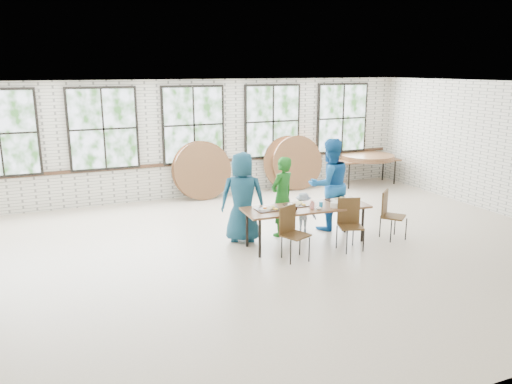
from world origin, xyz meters
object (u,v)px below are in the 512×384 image
at_px(dining_table, 306,209).
at_px(chair_near_left, 291,228).
at_px(chair_near_right, 350,219).
at_px(storage_table, 367,161).

distance_m(dining_table, chair_near_left, 0.83).
bearing_deg(chair_near_right, chair_near_left, -158.87).
xyz_separation_m(dining_table, chair_near_right, (0.63, -0.52, -0.13)).
bearing_deg(chair_near_left, dining_table, 19.61).
distance_m(chair_near_right, storage_table, 5.46).
height_order(dining_table, chair_near_right, chair_near_right).
height_order(chair_near_right, storage_table, chair_near_right).
bearing_deg(storage_table, chair_near_right, -123.74).
bearing_deg(chair_near_left, storage_table, 19.27).
bearing_deg(dining_table, chair_near_right, -36.42).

